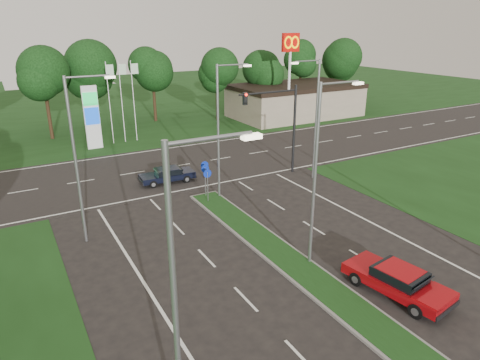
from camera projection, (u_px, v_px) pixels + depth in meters
ground at (391, 341)px, 16.28m from camera, size 160.00×160.00×0.00m
verge_far at (91, 108)px, 61.20m from camera, size 160.00×50.00×0.02m
cross_road at (168, 168)px, 35.88m from camera, size 160.00×12.00×0.02m
median_kerb at (323, 287)px, 19.52m from camera, size 2.00×26.00×0.12m
commercial_building at (295, 101)px, 55.18m from camera, size 16.00×9.00×4.00m
streetlight_median_near at (319, 167)px, 19.89m from camera, size 2.53×0.22×9.00m
streetlight_median_far at (221, 125)px, 28.06m from camera, size 2.53×0.22×9.00m
streetlight_left_near at (182, 291)px, 10.68m from camera, size 2.53×0.22×9.00m
streetlight_left_far at (79, 153)px, 22.12m from camera, size 2.53×0.22×9.00m
streetlight_right_far at (314, 114)px, 31.67m from camera, size 2.53×0.22×9.00m
traffic_signal at (281, 117)px, 32.70m from camera, size 5.10×0.42×7.00m
median_signs at (206, 174)px, 29.08m from camera, size 1.16×1.76×2.38m
gas_pylon at (94, 115)px, 40.41m from camera, size 5.80×1.26×8.00m
mcdonalds_sign at (290, 56)px, 47.97m from camera, size 2.20×0.47×10.40m
treeline_far at (113, 68)px, 46.58m from camera, size 6.00×6.00×9.90m
red_sedan at (397, 280)px, 18.91m from camera, size 2.60×4.89×1.28m
navy_sedan at (167, 175)px, 32.38m from camera, size 4.14×1.90×1.11m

